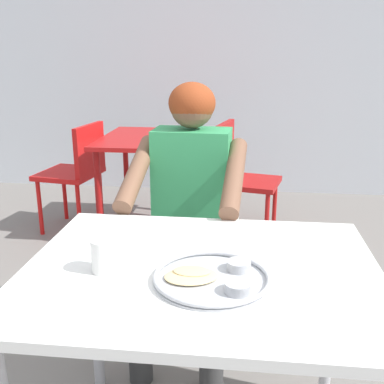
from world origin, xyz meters
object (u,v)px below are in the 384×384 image
(drinking_cup, at_px, (104,254))
(chair_red_right, at_px, (239,172))
(diner_foreground, at_px, (189,198))
(chair_foreground, at_px, (196,227))
(chair_red_left, at_px, (78,168))
(table_background_red, at_px, (157,149))
(thali_tray, at_px, (213,277))
(table_foreground, at_px, (201,291))

(drinking_cup, height_order, chair_red_right, chair_red_right)
(diner_foreground, height_order, chair_red_right, diner_foreground)
(chair_foreground, distance_m, chair_red_left, 1.53)
(table_background_red, relative_size, chair_red_left, 1.06)
(thali_tray, xyz_separation_m, table_background_red, (-0.58, 2.19, -0.10))
(chair_red_left, xyz_separation_m, chair_red_right, (1.22, 0.03, -0.01))
(drinking_cup, bearing_deg, chair_red_right, 80.71)
(thali_tray, distance_m, chair_foreground, 1.05)
(chair_foreground, bearing_deg, thali_tray, -81.38)
(table_foreground, xyz_separation_m, chair_foreground, (-0.11, 0.92, -0.16))
(table_foreground, xyz_separation_m, drinking_cup, (-0.27, -0.06, 0.13))
(table_foreground, relative_size, chair_foreground, 1.18)
(diner_foreground, height_order, table_background_red, diner_foreground)
(chair_foreground, height_order, diner_foreground, diner_foreground)
(table_foreground, distance_m, chair_red_left, 2.36)
(diner_foreground, bearing_deg, chair_foreground, 87.46)
(table_foreground, bearing_deg, chair_red_right, 87.81)
(table_background_red, bearing_deg, chair_red_right, -1.39)
(table_foreground, xyz_separation_m, chair_red_left, (-1.14, 2.06, -0.16))
(thali_tray, height_order, table_background_red, thali_tray)
(table_background_red, relative_size, chair_red_right, 1.04)
(table_background_red, distance_m, chair_red_right, 0.64)
(drinking_cup, xyz_separation_m, chair_red_right, (0.35, 2.15, -0.30))
(chair_red_right, bearing_deg, chair_red_left, -178.39)
(chair_foreground, height_order, chair_red_left, chair_foreground)
(chair_foreground, xyz_separation_m, chair_red_right, (0.19, 1.17, -0.01))
(chair_red_left, bearing_deg, table_foreground, -61.00)
(chair_red_right, bearing_deg, table_background_red, 178.61)
(thali_tray, distance_m, table_background_red, 2.27)
(chair_foreground, xyz_separation_m, chair_red_left, (-1.03, 1.13, -0.01))
(chair_red_left, bearing_deg, chair_red_right, 1.61)
(chair_red_left, bearing_deg, thali_tray, -61.16)
(table_foreground, relative_size, chair_red_left, 1.25)
(chair_red_left, height_order, chair_red_right, chair_red_right)
(table_foreground, relative_size, thali_tray, 3.22)
(table_background_red, xyz_separation_m, chair_red_right, (0.62, -0.01, -0.16))
(diner_foreground, bearing_deg, table_foreground, -79.97)
(diner_foreground, bearing_deg, table_background_red, 106.34)
(table_background_red, height_order, chair_red_left, chair_red_left)
(diner_foreground, distance_m, table_background_red, 1.47)
(chair_red_left, bearing_deg, chair_foreground, -47.86)
(thali_tray, relative_size, chair_red_right, 0.38)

